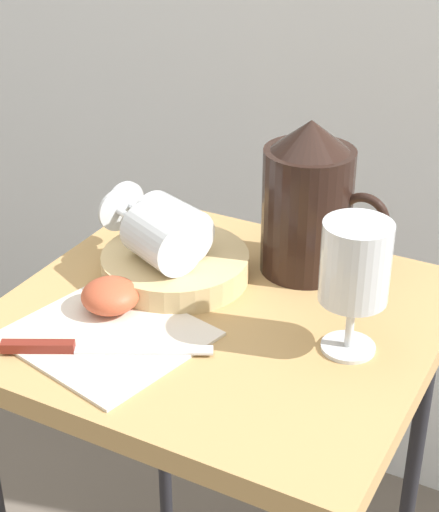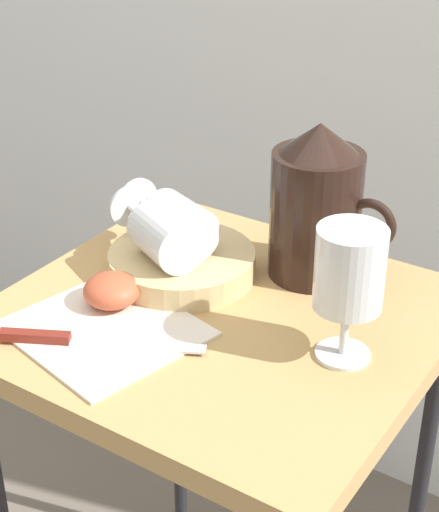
% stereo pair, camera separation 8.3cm
% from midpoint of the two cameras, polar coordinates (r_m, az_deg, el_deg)
% --- Properties ---
extents(table, '(0.53, 0.49, 0.74)m').
position_cam_midpoint_polar(table, '(1.09, 2.21, -7.40)').
color(table, tan).
rests_on(table, ground_plane).
extents(linen_napkin, '(0.25, 0.23, 0.00)m').
position_cam_midpoint_polar(linen_napkin, '(1.01, -5.52, -5.08)').
color(linen_napkin, silver).
rests_on(linen_napkin, table).
extents(basket_tray, '(0.20, 0.20, 0.03)m').
position_cam_midpoint_polar(basket_tray, '(1.11, -0.45, -0.59)').
color(basket_tray, tan).
rests_on(basket_tray, table).
extents(pitcher, '(0.17, 0.12, 0.21)m').
position_cam_midpoint_polar(pitcher, '(1.10, 8.79, 2.78)').
color(pitcher, black).
rests_on(pitcher, table).
extents(wine_glass_upright, '(0.08, 0.08, 0.16)m').
position_cam_midpoint_polar(wine_glass_upright, '(0.93, 11.47, -1.35)').
color(wine_glass_upright, silver).
rests_on(wine_glass_upright, table).
extents(wine_glass_tipped_near, '(0.16, 0.12, 0.08)m').
position_cam_midpoint_polar(wine_glass_tipped_near, '(1.09, -0.76, 2.10)').
color(wine_glass_tipped_near, silver).
rests_on(wine_glass_tipped_near, basket_tray).
extents(wine_glass_tipped_far, '(0.17, 0.12, 0.07)m').
position_cam_midpoint_polar(wine_glass_tipped_far, '(1.07, -1.56, 1.41)').
color(wine_glass_tipped_far, silver).
rests_on(wine_glass_tipped_far, basket_tray).
extents(apple_half_left, '(0.07, 0.07, 0.04)m').
position_cam_midpoint_polar(apple_half_left, '(1.04, -5.11, -2.41)').
color(apple_half_left, '#C15133').
rests_on(apple_half_left, linen_napkin).
extents(knife, '(0.22, 0.13, 0.01)m').
position_cam_midpoint_polar(knife, '(0.99, -7.78, -5.76)').
color(knife, silver).
rests_on(knife, linen_napkin).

